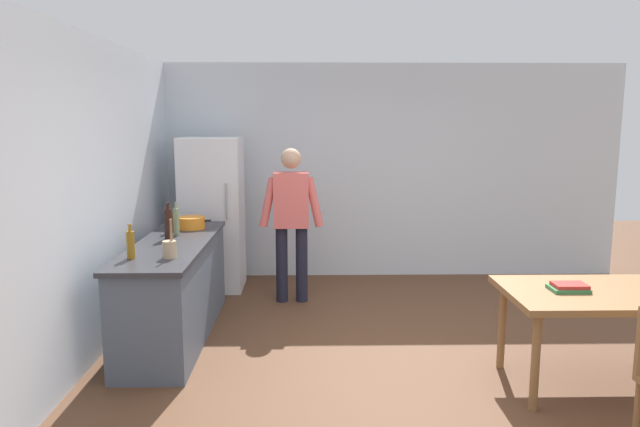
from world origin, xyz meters
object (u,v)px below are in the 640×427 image
(bottle_wine_dark, at_px, (168,223))
(cooking_pot, at_px, (191,223))
(bottle_beer_brown, at_px, (170,222))
(utensil_jar, at_px, (170,248))
(bottle_vinegar_tall, at_px, (176,221))
(person, at_px, (291,215))
(bottle_oil_amber, at_px, (131,244))
(book_stack, at_px, (569,287))
(refrigerator, at_px, (213,214))
(dining_table, at_px, (600,301))

(bottle_wine_dark, bearing_deg, cooking_pot, 78.50)
(bottle_beer_brown, bearing_deg, utensil_jar, -77.17)
(bottle_vinegar_tall, height_order, bottle_beer_brown, bottle_vinegar_tall)
(bottle_vinegar_tall, bearing_deg, cooking_pot, 78.92)
(cooking_pot, relative_size, bottle_beer_brown, 1.54)
(person, distance_m, bottle_oil_amber, 2.09)
(person, bearing_deg, cooking_pot, -159.27)
(bottle_wine_dark, bearing_deg, person, 39.02)
(bottle_oil_amber, xyz_separation_m, book_stack, (3.34, -0.46, -0.24))
(refrigerator, height_order, utensil_jar, refrigerator)
(cooking_pot, bearing_deg, bottle_beer_brown, -126.73)
(bottle_vinegar_tall, bearing_deg, person, 34.33)
(utensil_jar, relative_size, bottle_oil_amber, 1.14)
(cooking_pot, relative_size, bottle_oil_amber, 1.43)
(refrigerator, bearing_deg, utensil_jar, -89.37)
(utensil_jar, bearing_deg, bottle_wine_dark, 104.05)
(dining_table, bearing_deg, bottle_wine_dark, 160.34)
(book_stack, bearing_deg, dining_table, -0.57)
(refrigerator, distance_m, book_stack, 4.08)
(dining_table, xyz_separation_m, bottle_vinegar_tall, (-3.43, 1.41, 0.36))
(book_stack, bearing_deg, person, 134.55)
(person, distance_m, cooking_pot, 1.08)
(refrigerator, xyz_separation_m, utensil_jar, (0.02, -2.23, 0.08))
(utensil_jar, bearing_deg, cooking_pot, 93.84)
(utensil_jar, distance_m, bottle_wine_dark, 0.80)
(utensil_jar, distance_m, bottle_vinegar_tall, 0.96)
(person, height_order, utensil_jar, person)
(bottle_vinegar_tall, xyz_separation_m, bottle_beer_brown, (-0.09, 0.14, -0.03))
(utensil_jar, relative_size, bottle_wine_dark, 0.94)
(cooking_pot, height_order, bottle_vinegar_tall, bottle_vinegar_tall)
(bottle_oil_amber, bearing_deg, dining_table, -7.29)
(refrigerator, xyz_separation_m, book_stack, (3.06, -2.70, -0.12))
(refrigerator, relative_size, book_stack, 6.74)
(person, bearing_deg, book_stack, -45.45)
(refrigerator, distance_m, dining_table, 4.27)
(dining_table, distance_m, bottle_wine_dark, 3.70)
(bottle_wine_dark, bearing_deg, bottle_beer_brown, 99.73)
(dining_table, relative_size, bottle_vinegar_tall, 4.37)
(refrigerator, height_order, book_stack, refrigerator)
(cooking_pot, distance_m, utensil_jar, 1.30)
(bottle_beer_brown, bearing_deg, dining_table, -23.74)
(utensil_jar, height_order, bottle_vinegar_tall, same)
(bottle_beer_brown, bearing_deg, bottle_vinegar_tall, -57.57)
(bottle_wine_dark, bearing_deg, bottle_oil_amber, -98.24)
(bottle_wine_dark, height_order, bottle_beer_brown, bottle_wine_dark)
(person, height_order, bottle_vinegar_tall, person)
(bottle_beer_brown, xyz_separation_m, book_stack, (3.28, -1.55, -0.23))
(person, bearing_deg, refrigerator, 149.77)
(bottle_wine_dark, relative_size, bottle_beer_brown, 1.31)
(person, xyz_separation_m, cooking_pot, (-1.01, -0.38, -0.02))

